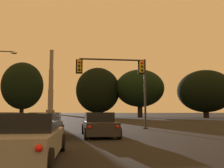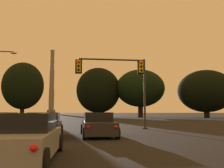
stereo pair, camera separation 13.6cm
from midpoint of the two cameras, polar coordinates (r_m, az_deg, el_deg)
sedan_right_lane_front at (r=16.05m, az=-2.83°, el=-8.90°), size 2.02×4.72×1.43m
sedan_center_lane_front at (r=15.58m, az=-14.35°, el=-8.80°), size 2.02×4.72×1.43m
sedan_left_lane_front at (r=17.19m, az=-23.03°, el=-8.24°), size 2.19×4.78×1.43m
sedan_center_lane_second at (r=8.54m, az=-18.06°, el=-11.15°), size 2.13×4.76×1.43m
traffic_light_overhead_right at (r=22.67m, az=2.29°, el=2.06°), size 6.21×0.50×6.05m
smokestack at (r=178.22m, az=-12.98°, el=-0.94°), size 5.60×5.60×42.65m
treeline_center_right at (r=66.58m, az=-2.93°, el=-1.38°), size 11.12×10.01×12.61m
treeline_far_right at (r=65.33m, az=19.81°, el=-1.47°), size 13.18×11.86×11.23m
treeline_center_left at (r=66.34m, az=6.23°, el=-0.94°), size 12.34×11.10×12.05m
treeline_far_left at (r=60.33m, az=-18.76°, el=-0.38°), size 8.94×8.04×12.22m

